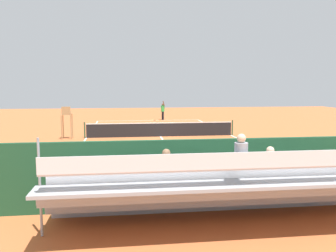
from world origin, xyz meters
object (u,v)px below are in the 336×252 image
object	(u,v)px
equipment_bag	(246,192)
tennis_ball_near	(157,121)
courtside_bench	(287,178)
tennis_player	(163,110)
tennis_net	(160,129)
tennis_ball_far	(160,120)
umpire_chair	(67,119)
bleacher_stand	(229,188)
tennis_racket	(153,120)

from	to	relation	value
equipment_bag	tennis_ball_near	bearing A→B (deg)	-88.65
courtside_bench	tennis_player	bearing A→B (deg)	-87.21
courtside_bench	tennis_ball_near	distance (m)	23.41
courtside_bench	tennis_ball_near	world-z (taller)	courtside_bench
tennis_net	tennis_ball_far	xyz separation A→B (m)	(-1.15, -10.77, -0.47)
equipment_bag	tennis_ball_far	size ratio (longest dim) A/B	13.64
courtside_bench	tennis_ball_far	distance (m)	24.09
umpire_chair	courtside_bench	bearing A→B (deg)	124.31
courtside_bench	tennis_player	world-z (taller)	tennis_player
equipment_bag	tennis_player	bearing A→B (deg)	-90.48
umpire_chair	courtside_bench	xyz separation A→B (m)	(-8.87, 13.00, -0.76)
bleacher_stand	courtside_bench	xyz separation A→B (m)	(-2.60, -2.10, -0.38)
courtside_bench	equipment_bag	size ratio (longest dim) A/B	2.00
tennis_player	tennis_ball_far	bearing A→B (deg)	62.70
bleacher_stand	tennis_player	distance (m)	26.81
tennis_ball_near	tennis_ball_far	xyz separation A→B (m)	(-0.43, -0.71, 0.00)
tennis_racket	tennis_ball_near	bearing A→B (deg)	106.67
bleacher_stand	tennis_ball_near	distance (m)	25.45
tennis_net	umpire_chair	xyz separation A→B (m)	(6.20, 0.27, 0.81)
equipment_bag	tennis_player	distance (m)	24.82
tennis_net	umpire_chair	world-z (taller)	umpire_chair
umpire_chair	tennis_racket	distance (m)	13.20
bleacher_stand	tennis_ball_near	world-z (taller)	bleacher_stand
courtside_bench	tennis_racket	world-z (taller)	courtside_bench
tennis_ball_near	tennis_player	bearing A→B (deg)	-119.34
equipment_bag	tennis_racket	xyz separation A→B (m)	(0.86, -24.49, -0.16)
tennis_net	tennis_player	bearing A→B (deg)	-97.36
courtside_bench	equipment_bag	distance (m)	1.46
tennis_ball_near	umpire_chair	bearing A→B (deg)	56.18
tennis_net	tennis_ball_far	world-z (taller)	tennis_net
bleacher_stand	tennis_player	world-z (taller)	bleacher_stand
bleacher_stand	courtside_bench	world-z (taller)	bleacher_stand
tennis_player	tennis_racket	size ratio (longest dim) A/B	3.66
tennis_player	equipment_bag	bearing A→B (deg)	89.52
courtside_bench	equipment_bag	bearing A→B (deg)	5.21
umpire_chair	tennis_ball_far	bearing A→B (deg)	-123.65
tennis_player	tennis_ball_near	xyz separation A→B (m)	(0.76, 1.35, -0.98)
courtside_bench	tennis_player	distance (m)	24.71
courtside_bench	umpire_chair	bearing A→B (deg)	-55.69
umpire_chair	equipment_bag	world-z (taller)	umpire_chair
bleacher_stand	umpire_chair	distance (m)	16.36
courtside_bench	tennis_ball_near	bearing A→B (deg)	-85.20
tennis_ball_near	equipment_bag	bearing A→B (deg)	91.35
tennis_net	bleacher_stand	xyz separation A→B (m)	(-0.08, 15.37, 0.44)
tennis_net	tennis_racket	world-z (taller)	tennis_net
tennis_ball_near	tennis_ball_far	bearing A→B (deg)	-121.09
umpire_chair	tennis_player	distance (m)	13.97
tennis_ball_near	courtside_bench	bearing A→B (deg)	94.80
tennis_net	courtside_bench	xyz separation A→B (m)	(-2.67, 13.27, 0.06)
tennis_net	courtside_bench	distance (m)	13.54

